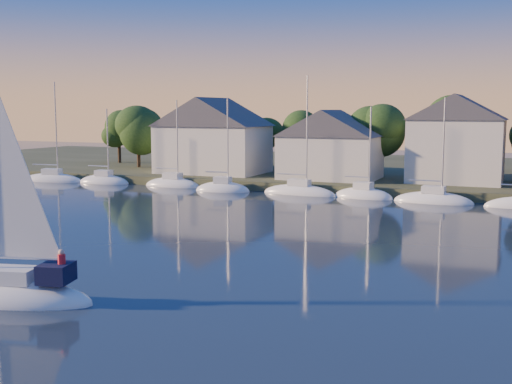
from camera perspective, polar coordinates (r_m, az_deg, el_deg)
The scene contains 9 objects.
ground at distance 24.06m, azimuth -20.61°, elevation -15.40°, with size 260.00×260.00×0.00m, color black.
shoreline_land at distance 92.61m, azimuth 13.37°, elevation 1.50°, with size 160.00×50.00×2.00m, color #303720.
wooden_dock at distance 70.20m, azimuth 10.12°, elevation -0.23°, with size 120.00×3.00×1.00m, color brown.
clubhouse_west at distance 82.93m, azimuth -3.83°, elevation 5.13°, with size 13.65×9.45×9.64m.
clubhouse_centre at distance 76.07m, azimuth 6.66°, elevation 4.30°, with size 11.55×8.40×8.08m.
clubhouse_east at distance 75.27m, azimuth 17.41°, elevation 4.64°, with size 10.50×8.40×9.80m.
tree_line at distance 80.01m, azimuth 13.45°, elevation 5.76°, with size 93.40×5.40×8.90m.
moored_fleet at distance 69.59m, azimuth 3.14°, elevation -0.11°, with size 71.50×2.40×12.05m.
hero_sailboat at distance 32.92m, azimuth -20.60°, elevation -8.21°, with size 8.39×4.47×12.72m.
Camera 1 is at (15.67, -15.81, 9.11)m, focal length 45.00 mm.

